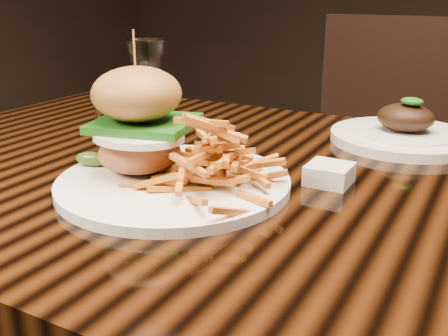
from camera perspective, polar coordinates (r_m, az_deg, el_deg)
The scene contains 7 objects.
dining_table at distance 0.84m, azimuth 8.40°, elevation -6.24°, with size 1.60×0.90×0.75m.
burger_plate at distance 0.76m, azimuth -5.74°, elevation 2.31°, with size 0.34×0.34×0.23m.
ramekin at distance 0.80m, azimuth 11.40°, elevation -0.64°, with size 0.06×0.06×0.03m, color white.
wine_glass at distance 0.96m, azimuth -8.34°, elevation 10.61°, with size 0.07×0.07×0.19m.
water_tumbler at distance 0.91m, azimuth -11.24°, elevation 4.26°, with size 0.08×0.08×0.11m, color white.
far_dish at distance 1.06m, azimuth 18.98°, elevation 3.59°, with size 0.27×0.27×0.09m.
chair_far at distance 1.72m, azimuth 16.33°, elevation 1.56°, with size 0.47×0.48×0.95m.
Camera 1 is at (0.26, -0.72, 1.03)m, focal length 42.00 mm.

